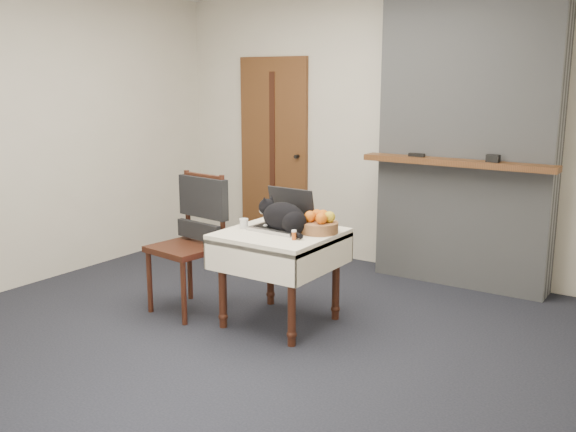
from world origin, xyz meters
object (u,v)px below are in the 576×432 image
Objects in this scene: door at (274,154)px; pill_bottle at (294,235)px; chair at (196,224)px; cat at (284,218)px; cream_jar at (244,224)px; fruit_basket at (319,224)px; side_table at (280,247)px; laptop at (284,219)px.

pill_bottle is (1.54, -1.97, -0.26)m from door.
chair reaches higher than pill_bottle.
cat is 0.46× the size of chair.
cat reaches higher than cream_jar.
fruit_basket is at bearing 83.35° from pill_bottle.
door reaches higher than side_table.
cream_jar is 0.46m from chair.
pill_bottle is at bearing -34.23° from side_table.
door reaches higher than cream_jar.
laptop is 0.11m from cat.
chair is at bearing -163.94° from laptop.
laptop is at bearing 106.97° from side_table.
cream_jar is at bearing -156.32° from cat.
side_table is 0.74m from chair.
chair is (-0.95, 0.06, -0.05)m from pill_bottle.
cream_jar is at bearing 170.72° from pill_bottle.
laptop reaches higher than fruit_basket.
cream_jar is (-0.25, -0.16, -0.04)m from laptop.
door is 2.29m from side_table.
side_table is 1.94× the size of laptop.
cat is at bearing -151.08° from fruit_basket.
door is 2.02m from chair.
cream_jar is (-0.28, -0.07, 0.15)m from side_table.
pill_bottle is 0.25× the size of fruit_basket.
side_table is 0.22m from cat.
side_table is 0.73× the size of chair.
chair reaches higher than fruit_basket.
pill_bottle is (0.25, -0.24, -0.04)m from laptop.
laptop is 5.47× the size of cream_jar.
door is 28.81× the size of pill_bottle.
door is 7.19× the size of fruit_basket.
side_table is at bearing -71.33° from laptop.
cat is 6.62× the size of cream_jar.
fruit_basket is at bearing -46.92° from door.
pill_bottle is at bearing -42.87° from laptop.
laptop reaches higher than cat.
pill_bottle is (0.22, -0.15, 0.15)m from side_table.
door reaches higher than cat.
fruit_basket is (0.22, 0.12, -0.04)m from cat.
cream_jar is 1.06× the size of pill_bottle.
cat is 1.75× the size of fruit_basket.
fruit_basket is (0.25, 0.13, 0.18)m from side_table.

